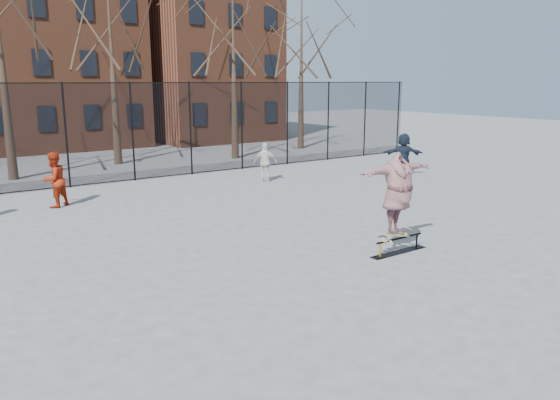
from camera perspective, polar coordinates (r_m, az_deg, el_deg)
ground at (r=11.65m, az=2.76°, el=-7.93°), size 100.00×100.00×0.00m
skate_rail at (r=13.44m, az=12.32°, el=-4.77°), size 1.70×0.26×0.37m
skateboard at (r=13.27m, az=12.01°, el=-3.73°), size 0.82×0.20×0.10m
skater at (r=13.03m, az=12.21°, el=0.52°), size 2.38×0.76×1.91m
bystander_red at (r=19.10m, az=-22.54°, el=1.97°), size 1.10×1.03×1.81m
bystander_white at (r=22.13m, az=-1.53°, el=3.95°), size 0.98×0.90×1.60m
bystander_navy at (r=24.01m, az=12.76°, el=4.63°), size 1.71×1.49×1.87m
fence at (r=22.70m, az=-18.06°, el=6.75°), size 34.03×0.07×4.00m
tree_row at (r=26.75m, az=-22.22°, el=18.62°), size 33.66×7.46×10.67m
rowhouses at (r=35.44m, az=-23.95°, el=14.62°), size 29.00×7.00×13.00m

